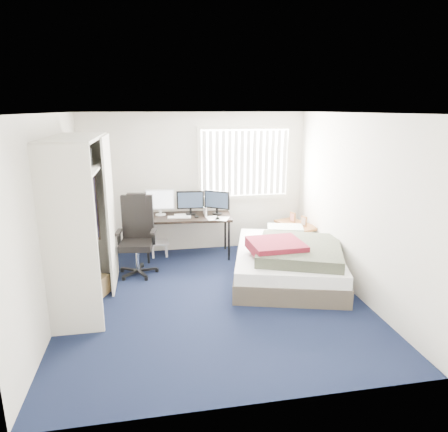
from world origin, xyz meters
TOP-DOWN VIEW (x-y plane):
  - ground at (0.00, 0.00)m, footprint 4.20×4.20m
  - room_shell at (0.00, 0.00)m, footprint 4.20×4.20m
  - window_assembly at (0.90, 2.04)m, footprint 1.72×0.09m
  - closet at (-1.67, 0.27)m, footprint 0.64×1.84m
  - desk at (-0.18, 1.75)m, footprint 1.55×0.81m
  - office_chair at (-1.04, 1.13)m, footprint 0.67×0.67m
  - footstool at (-0.70, 1.81)m, footprint 0.33×0.27m
  - nightstand at (1.75, 1.51)m, footprint 0.66×0.91m
  - bed at (1.25, 0.51)m, footprint 2.08×2.44m
  - pine_box at (-1.65, 0.43)m, footprint 0.44×0.40m

SIDE VIEW (x-z plane):
  - ground at x=0.00m, z-range 0.00..0.00m
  - pine_box at x=-1.65m, z-range 0.00..0.27m
  - footstool at x=-0.70m, z-range 0.07..0.34m
  - bed at x=1.25m, z-range -0.05..0.64m
  - office_chair at x=-1.04m, z-range -0.15..1.12m
  - nightstand at x=1.75m, z-range 0.12..0.86m
  - desk at x=-0.18m, z-range 0.17..1.37m
  - closet at x=-1.67m, z-range 0.24..2.46m
  - room_shell at x=0.00m, z-range -0.59..3.61m
  - window_assembly at x=0.90m, z-range 0.94..2.26m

